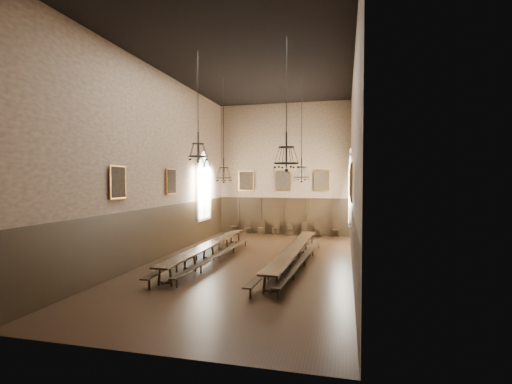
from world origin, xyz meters
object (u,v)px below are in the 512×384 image
at_px(bench_left_inner, 219,256).
at_px(chair_2, 261,230).
at_px(table_right, 294,256).
at_px(chair_5, 304,232).
at_px(chandelier_front_right, 286,155).
at_px(chair_7, 336,233).
at_px(chair_0, 234,229).
at_px(chandelier_back_left, 224,171).
at_px(bench_right_outer, 304,260).
at_px(chandelier_front_left, 198,149).
at_px(chandelier_back_right, 302,170).
at_px(bench_left_outer, 197,254).
at_px(chair_6, 318,232).
at_px(chair_3, 276,231).
at_px(chair_4, 289,232).
at_px(table_left, 209,252).
at_px(chair_1, 248,230).
at_px(bench_right_inner, 281,259).

distance_m(bench_left_inner, chair_2, 8.67).
relative_size(table_right, chair_2, 10.17).
height_order(chair_5, chandelier_front_right, chandelier_front_right).
xyz_separation_m(chair_2, chair_7, (5.00, 0.05, 0.01)).
bearing_deg(chair_0, chair_5, 15.52).
xyz_separation_m(chair_7, chandelier_back_left, (-5.53, -6.55, 3.94)).
xyz_separation_m(bench_right_outer, chandelier_front_left, (-4.11, -2.00, 4.76)).
relative_size(chair_0, chandelier_front_left, 0.24).
bearing_deg(chandelier_back_right, chair_5, 94.73).
height_order(bench_left_outer, chandelier_back_left, chandelier_back_left).
bearing_deg(chair_5, chair_0, 175.04).
height_order(chair_7, chandelier_back_left, chandelier_back_left).
relative_size(table_right, chair_6, 10.44).
bearing_deg(chair_3, chair_5, 0.54).
bearing_deg(chandelier_back_right, bench_left_inner, -142.74).
bearing_deg(chair_4, chair_5, 21.06).
xyz_separation_m(chair_2, chandelier_front_right, (3.49, -11.23, 4.40)).
distance_m(bench_right_outer, chandelier_front_left, 6.59).
bearing_deg(chandelier_front_left, table_left, 100.86).
bearing_deg(chandelier_back_left, chandelier_back_right, 6.53).
bearing_deg(chandelier_back_right, bench_right_outer, -80.44).
bearing_deg(chair_2, chair_0, 174.67).
distance_m(chair_0, chair_4, 3.87).
xyz_separation_m(table_left, chair_1, (-0.33, 8.36, -0.11)).
distance_m(table_right, bench_right_inner, 0.62).
bearing_deg(bench_right_outer, chandelier_front_left, -154.07).
relative_size(bench_right_outer, chair_1, 11.31).
xyz_separation_m(chair_1, chair_4, (2.89, -0.09, -0.01)).
distance_m(chair_5, chandelier_front_right, 12.13).
height_order(chair_1, chandelier_front_right, chandelier_front_right).
bearing_deg(chair_3, chandelier_front_left, -97.37).
bearing_deg(bench_right_inner, chair_4, 96.46).
relative_size(bench_right_outer, chair_4, 11.60).
relative_size(chair_2, chandelier_back_right, 0.19).
bearing_deg(chair_5, chair_7, -4.61).
xyz_separation_m(chair_4, chandelier_front_right, (1.58, -11.16, 4.43)).
distance_m(chair_7, chandelier_front_left, 12.76).
bearing_deg(chair_4, chandelier_back_left, -96.58).
relative_size(chair_1, chandelier_back_left, 0.17).
bearing_deg(bench_left_inner, table_left, 153.36).
distance_m(chair_4, chandelier_front_left, 11.74).
xyz_separation_m(bench_right_inner, chair_7, (2.11, 8.75, 0.02)).
relative_size(table_left, chandelier_back_left, 1.85).
relative_size(bench_left_outer, bench_left_inner, 1.14).
relative_size(table_right, chandelier_front_left, 2.26).
distance_m(table_left, chair_6, 9.52).
relative_size(bench_left_inner, chair_6, 9.51).
height_order(chair_3, chandelier_back_right, chandelier_back_right).
xyz_separation_m(chair_0, chair_3, (2.96, -0.06, -0.02)).
distance_m(chair_1, chair_4, 2.90).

